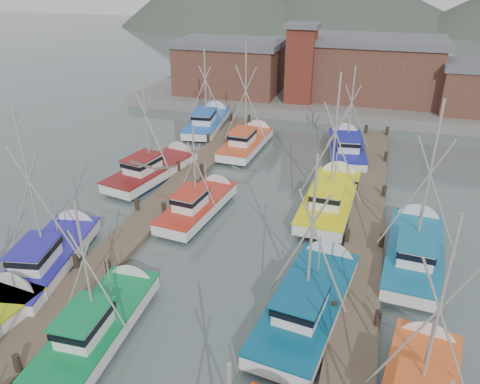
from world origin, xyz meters
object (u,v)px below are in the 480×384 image
(lookout_tower, at_px, (301,63))
(boat_12, at_px, (248,142))
(boat_4, at_px, (104,320))
(boat_8, at_px, (201,204))

(lookout_tower, bearing_deg, boat_12, -99.55)
(boat_4, height_order, boat_8, boat_4)
(boat_4, relative_size, boat_12, 0.82)
(lookout_tower, xyz_separation_m, boat_12, (-2.28, -13.54, -4.86))
(lookout_tower, xyz_separation_m, boat_4, (-2.08, -38.61, -4.87))
(boat_8, bearing_deg, boat_12, 97.73)
(boat_12, bearing_deg, boat_4, -86.83)
(lookout_tower, xyz_separation_m, boat_8, (-1.98, -26.47, -4.88))
(lookout_tower, distance_m, boat_8, 26.98)
(boat_4, bearing_deg, boat_12, 88.13)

